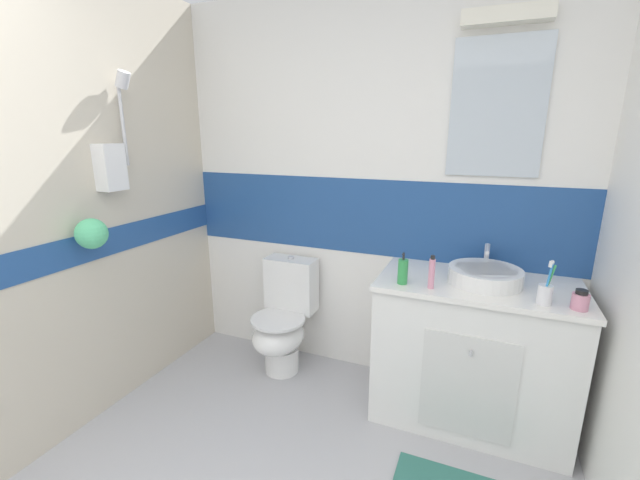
% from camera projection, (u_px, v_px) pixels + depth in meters
% --- Properties ---
extents(wall_back_tiled, '(3.20, 0.20, 2.50)m').
position_uv_depth(wall_back_tiled, '(371.00, 192.00, 2.65)').
color(wall_back_tiled, white).
rests_on(wall_back_tiled, ground_plane).
extents(wall_left_shower_alcove, '(0.28, 3.48, 2.50)m').
position_uv_depth(wall_left_shower_alcove, '(45.00, 211.00, 2.05)').
color(wall_left_shower_alcove, beige).
rests_on(wall_left_shower_alcove, ground_plane).
extents(vanity_cabinet, '(1.06, 0.58, 0.85)m').
position_uv_depth(vanity_cabinet, '(471.00, 351.00, 2.30)').
color(vanity_cabinet, white).
rests_on(vanity_cabinet, ground_plane).
extents(sink_basin, '(0.38, 0.43, 0.17)m').
position_uv_depth(sink_basin, '(485.00, 275.00, 2.17)').
color(sink_basin, white).
rests_on(sink_basin, vanity_cabinet).
extents(toilet, '(0.37, 0.50, 0.80)m').
position_uv_depth(toilet, '(284.00, 320.00, 2.81)').
color(toilet, white).
rests_on(toilet, ground_plane).
extents(toothbrush_cup, '(0.07, 0.07, 0.22)m').
position_uv_depth(toothbrush_cup, '(545.00, 293.00, 1.89)').
color(toothbrush_cup, white).
rests_on(toothbrush_cup, vanity_cabinet).
extents(soap_dispenser, '(0.05, 0.05, 0.18)m').
position_uv_depth(soap_dispenser, '(403.00, 271.00, 2.15)').
color(soap_dispenser, green).
rests_on(soap_dispenser, vanity_cabinet).
extents(hair_gel_jar, '(0.07, 0.07, 0.10)m').
position_uv_depth(hair_gel_jar, '(580.00, 301.00, 1.84)').
color(hair_gel_jar, pink).
rests_on(hair_gel_jar, vanity_cabinet).
extents(toothpaste_tube_upright, '(0.03, 0.03, 0.18)m').
position_uv_depth(toothpaste_tube_upright, '(432.00, 273.00, 2.08)').
color(toothpaste_tube_upright, pink).
rests_on(toothpaste_tube_upright, vanity_cabinet).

